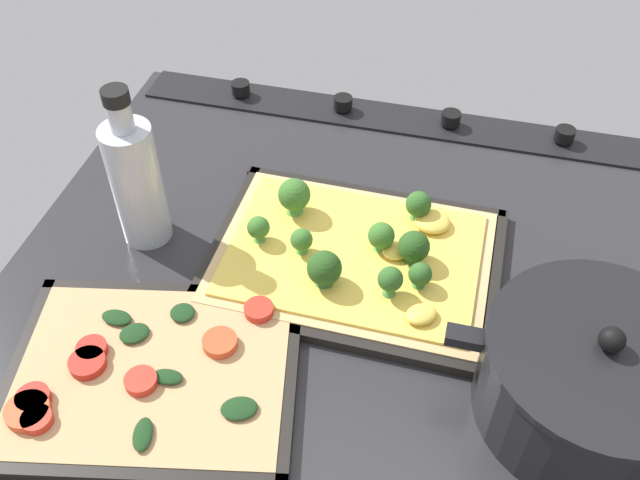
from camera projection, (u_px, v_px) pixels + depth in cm
name	position (u px, v px, depth cm)	size (l,w,h in cm)	color
ground_plane	(348.00, 287.00, 83.50)	(80.14, 71.66, 3.00)	#28282B
stove_control_panel	(396.00, 117.00, 104.01)	(76.94, 7.00, 2.60)	black
baking_tray_front	(354.00, 262.00, 83.79)	(34.46, 25.82, 1.30)	black
broccoli_pizza	(356.00, 252.00, 82.75)	(32.03, 23.39, 6.19)	tan
baking_tray_back	(153.00, 375.00, 72.59)	(33.80, 28.93, 1.30)	black
veggie_pizza_back	(147.00, 372.00, 72.01)	(30.96, 26.10, 1.90)	tan
cooking_pot	(593.00, 379.00, 66.67)	(28.54, 21.77, 12.59)	black
oil_bottle	(136.00, 181.00, 81.49)	(5.93, 5.93, 21.01)	#B7BCC6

